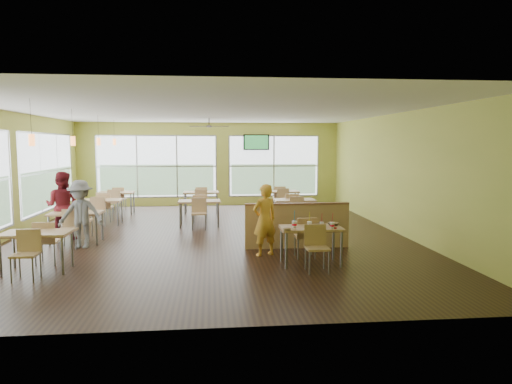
% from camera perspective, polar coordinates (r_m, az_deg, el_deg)
% --- Properties ---
extents(room, '(12.00, 12.04, 3.20)m').
position_cam_1_polar(room, '(11.74, -5.87, 2.18)').
color(room, black).
rests_on(room, ground).
extents(window_bays, '(9.24, 10.24, 2.38)m').
position_cam_1_polar(window_bays, '(15.06, -15.96, 2.35)').
color(window_bays, white).
rests_on(window_bays, room).
extents(main_table, '(1.22, 1.52, 0.87)m').
position_cam_1_polar(main_table, '(9.10, 6.87, -5.10)').
color(main_table, tan).
rests_on(main_table, floor).
extents(half_wall_divider, '(2.40, 0.14, 1.04)m').
position_cam_1_polar(half_wall_divider, '(10.52, 5.15, -4.17)').
color(half_wall_divider, tan).
rests_on(half_wall_divider, floor).
extents(dining_tables, '(6.92, 8.72, 0.87)m').
position_cam_1_polar(dining_tables, '(13.59, -10.24, -1.47)').
color(dining_tables, tan).
rests_on(dining_tables, floor).
extents(pendant_lights, '(0.11, 7.31, 0.86)m').
position_cam_1_polar(pendant_lights, '(12.81, -20.45, 5.97)').
color(pendant_lights, '#2D2119').
rests_on(pendant_lights, ceiling).
extents(ceiling_fan, '(1.25, 1.25, 0.29)m').
position_cam_1_polar(ceiling_fan, '(14.73, -5.89, 8.19)').
color(ceiling_fan, '#2D2119').
rests_on(ceiling_fan, ceiling).
extents(tv_backwall, '(1.00, 0.07, 0.60)m').
position_cam_1_polar(tv_backwall, '(17.70, 0.03, 6.24)').
color(tv_backwall, black).
rests_on(tv_backwall, wall_back).
extents(man_plaid, '(0.66, 0.56, 1.54)m').
position_cam_1_polar(man_plaid, '(9.73, 1.09, -3.50)').
color(man_plaid, orange).
rests_on(man_plaid, floor).
extents(patron_maroon, '(0.88, 0.72, 1.70)m').
position_cam_1_polar(patron_maroon, '(12.31, -23.06, -1.59)').
color(patron_maroon, maroon).
rests_on(patron_maroon, floor).
extents(patron_grey, '(1.05, 0.65, 1.56)m').
position_cam_1_polar(patron_grey, '(11.18, -21.06, -2.60)').
color(patron_grey, slate).
rests_on(patron_grey, floor).
extents(cup_blue, '(0.10, 0.10, 0.37)m').
position_cam_1_polar(cup_blue, '(8.91, 4.82, -4.04)').
color(cup_blue, white).
rests_on(cup_blue, main_table).
extents(cup_yellow, '(0.09, 0.09, 0.34)m').
position_cam_1_polar(cup_yellow, '(8.94, 6.71, -4.07)').
color(cup_yellow, white).
rests_on(cup_yellow, main_table).
extents(cup_red_near, '(0.08, 0.08, 0.30)m').
position_cam_1_polar(cup_red_near, '(9.01, 8.22, -4.06)').
color(cup_red_near, white).
rests_on(cup_red_near, main_table).
extents(cup_red_far, '(0.09, 0.09, 0.33)m').
position_cam_1_polar(cup_red_far, '(8.94, 9.51, -4.12)').
color(cup_red_far, white).
rests_on(cup_red_far, main_table).
extents(food_basket, '(0.23, 0.23, 0.05)m').
position_cam_1_polar(food_basket, '(9.32, 9.64, -3.95)').
color(food_basket, black).
rests_on(food_basket, main_table).
extents(ketchup_cup, '(0.06, 0.06, 0.02)m').
position_cam_1_polar(ketchup_cup, '(8.97, 9.90, -4.45)').
color(ketchup_cup, '#A50D0C').
rests_on(ketchup_cup, main_table).
extents(wrapper_left, '(0.20, 0.19, 0.04)m').
position_cam_1_polar(wrapper_left, '(8.71, 3.92, -4.63)').
color(wrapper_left, '#9F804D').
rests_on(wrapper_left, main_table).
extents(wrapper_mid, '(0.24, 0.23, 0.05)m').
position_cam_1_polar(wrapper_mid, '(9.11, 6.95, -4.16)').
color(wrapper_mid, '#9F804D').
rests_on(wrapper_mid, main_table).
extents(wrapper_right, '(0.19, 0.18, 0.04)m').
position_cam_1_polar(wrapper_right, '(8.82, 8.27, -4.56)').
color(wrapper_right, '#9F804D').
rests_on(wrapper_right, main_table).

